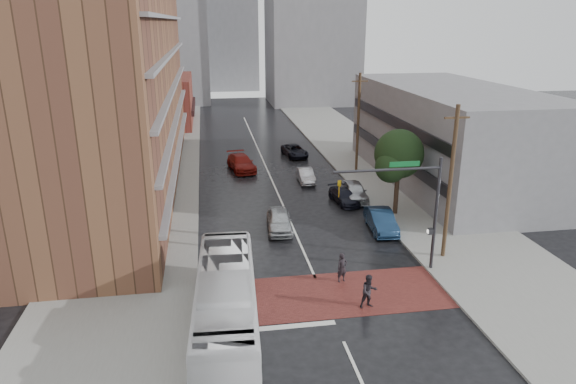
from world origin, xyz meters
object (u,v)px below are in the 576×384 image
suv_travel (295,151)px  car_parked_near (381,221)px  car_travel_b (306,176)px  pedestrian_b (369,291)px  car_travel_a (279,220)px  car_travel_c (241,163)px  car_parked_mid (344,196)px  transit_bus (226,304)px  car_parked_far (355,191)px  pedestrian_a (342,268)px

suv_travel → car_parked_near: car_parked_near is taller
car_travel_b → suv_travel: (0.65, 9.92, 0.01)m
pedestrian_b → car_travel_a: size_ratio=0.43×
car_travel_c → car_travel_a: bearing=-94.2°
suv_travel → car_parked_mid: 16.39m
transit_bus → suv_travel: 35.34m
car_travel_a → car_travel_c: (-1.58, 16.54, 0.03)m
car_parked_mid → car_parked_far: size_ratio=0.89×
pedestrian_a → car_travel_b: 19.91m
car_parked_near → car_parked_far: car_parked_far is taller
pedestrian_b → car_parked_mid: (3.07, 16.47, -0.36)m
pedestrian_b → car_parked_mid: 16.76m
car_parked_near → transit_bus: bearing=-131.3°
car_travel_c → car_parked_near: car_travel_c is taller
transit_bus → suv_travel: size_ratio=2.53×
car_travel_a → car_travel_b: bearing=74.2°
pedestrian_a → car_parked_mid: bearing=58.8°
transit_bus → car_travel_b: size_ratio=3.04×
pedestrian_b → car_travel_c: (-4.79, 27.97, -0.17)m
transit_bus → pedestrian_a: size_ratio=6.66×
pedestrian_b → car_travel_a: pedestrian_b is taller
transit_bus → pedestrian_b: bearing=12.6°
transit_bus → car_parked_near: transit_bus is taller
pedestrian_a → car_travel_b: bearing=69.6°
pedestrian_b → car_parked_far: (4.17, 17.13, -0.18)m
pedestrian_a → pedestrian_b: (0.68, -3.04, 0.06)m
car_travel_b → car_parked_near: size_ratio=0.84×
car_parked_mid → pedestrian_a: bearing=-113.9°
transit_bus → car_parked_near: 16.48m
car_parked_near → suv_travel: bearing=100.9°
pedestrian_a → car_travel_a: bearing=91.2°
suv_travel → car_parked_near: bearing=-91.6°
car_travel_a → car_travel_c: car_travel_c is taller
pedestrian_b → car_parked_far: bearing=68.3°
car_travel_b → suv_travel: 9.94m
car_travel_b → suv_travel: suv_travel is taller
car_travel_b → car_travel_c: 7.71m
transit_bus → pedestrian_b: 7.77m
pedestrian_b → car_parked_near: bearing=59.8°
car_parked_far → pedestrian_a: bearing=-105.3°
transit_bus → car_parked_far: size_ratio=2.62×
suv_travel → car_parked_mid: suv_travel is taller
car_travel_a → pedestrian_b: bearing=-70.0°
pedestrian_a → car_parked_far: (4.84, 14.10, -0.12)m
pedestrian_b → suv_travel: size_ratio=0.40×
pedestrian_b → car_travel_b: bearing=79.5°
pedestrian_b → car_parked_near: pedestrian_b is taller
suv_travel → car_parked_far: (2.52, -15.67, 0.12)m
pedestrian_b → car_travel_a: bearing=97.7°
transit_bus → car_parked_far: bearing=60.4°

